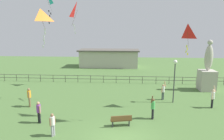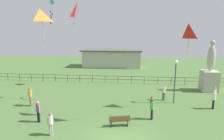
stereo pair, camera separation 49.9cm
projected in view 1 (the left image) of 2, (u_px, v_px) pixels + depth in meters
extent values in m
cube|color=#B2AD9E|center=(207.00, 80.00, 22.90)|extent=(1.70, 1.70, 2.31)
ellipsoid|color=#B2AD9E|center=(209.00, 58.00, 22.40)|extent=(0.90, 0.76, 2.90)
sphere|color=#B2AD9E|center=(210.00, 42.00, 22.07)|extent=(0.56, 0.56, 0.56)
cylinder|color=#38383D|center=(174.00, 83.00, 18.76)|extent=(0.10, 0.10, 3.77)
sphere|color=white|center=(175.00, 62.00, 18.36)|extent=(0.36, 0.36, 0.36)
cube|color=brown|center=(121.00, 120.00, 14.34)|extent=(1.55, 0.71, 0.06)
cube|color=brown|center=(121.00, 118.00, 14.12)|extent=(1.48, 0.38, 0.36)
cube|color=#333338|center=(113.00, 123.00, 14.30)|extent=(0.08, 0.36, 0.45)
cube|color=#333338|center=(129.00, 122.00, 14.46)|extent=(0.08, 0.36, 0.45)
cylinder|color=black|center=(152.00, 114.00, 15.41)|extent=(0.14, 0.14, 0.84)
cylinder|color=black|center=(153.00, 113.00, 15.56)|extent=(0.14, 0.14, 0.84)
cylinder|color=#4CB259|center=(153.00, 105.00, 15.35)|extent=(0.31, 0.31, 0.59)
sphere|color=brown|center=(153.00, 100.00, 15.27)|extent=(0.22, 0.22, 0.22)
cylinder|color=brown|center=(152.00, 99.00, 15.09)|extent=(0.21, 0.15, 0.57)
cylinder|color=brown|center=(154.00, 105.00, 15.54)|extent=(0.09, 0.09, 0.56)
cylinder|color=black|center=(40.00, 118.00, 14.76)|extent=(0.14, 0.14, 0.83)
cylinder|color=black|center=(39.00, 117.00, 14.87)|extent=(0.14, 0.14, 0.83)
cylinder|color=purple|center=(39.00, 108.00, 14.68)|extent=(0.30, 0.30, 0.59)
sphere|color=tan|center=(38.00, 103.00, 14.60)|extent=(0.22, 0.22, 0.22)
cylinder|color=tan|center=(40.00, 110.00, 14.55)|extent=(0.09, 0.09, 0.56)
cylinder|color=tan|center=(37.00, 108.00, 14.82)|extent=(0.09, 0.09, 0.56)
cylinder|color=brown|center=(30.00, 102.00, 17.90)|extent=(0.15, 0.15, 0.87)
cylinder|color=brown|center=(30.00, 102.00, 18.06)|extent=(0.15, 0.15, 0.87)
cylinder|color=orange|center=(29.00, 94.00, 17.84)|extent=(0.32, 0.32, 0.62)
sphere|color=#8C6647|center=(29.00, 89.00, 17.75)|extent=(0.23, 0.23, 0.23)
cylinder|color=#8C6647|center=(29.00, 95.00, 17.64)|extent=(0.10, 0.10, 0.59)
cylinder|color=#8C6647|center=(29.00, 94.00, 18.04)|extent=(0.10, 0.10, 0.59)
cylinder|color=#3F4C47|center=(163.00, 96.00, 19.84)|extent=(0.14, 0.14, 0.80)
cylinder|color=#3F4C47|center=(162.00, 96.00, 19.75)|extent=(0.14, 0.14, 0.80)
cylinder|color=white|center=(163.00, 89.00, 19.67)|extent=(0.29, 0.29, 0.56)
sphere|color=tan|center=(163.00, 85.00, 19.59)|extent=(0.21, 0.21, 0.21)
cylinder|color=tan|center=(165.00, 84.00, 19.65)|extent=(0.22, 0.24, 0.54)
cylinder|color=tan|center=(162.00, 90.00, 19.56)|extent=(0.09, 0.09, 0.54)
cylinder|color=#99999E|center=(52.00, 131.00, 12.89)|extent=(0.13, 0.13, 0.79)
cylinder|color=#99999E|center=(54.00, 130.00, 13.02)|extent=(0.13, 0.13, 0.79)
cylinder|color=white|center=(52.00, 121.00, 12.83)|extent=(0.29, 0.29, 0.56)
sphere|color=#8C6647|center=(52.00, 115.00, 12.75)|extent=(0.21, 0.21, 0.21)
cylinder|color=#8C6647|center=(50.00, 122.00, 12.67)|extent=(0.09, 0.09, 0.53)
cylinder|color=#8C6647|center=(55.00, 120.00, 12.99)|extent=(0.09, 0.09, 0.53)
cylinder|color=black|center=(212.00, 103.00, 17.77)|extent=(0.15, 0.15, 0.86)
cylinder|color=black|center=(212.00, 103.00, 17.65)|extent=(0.15, 0.15, 0.86)
cylinder|color=white|center=(213.00, 95.00, 17.57)|extent=(0.31, 0.31, 0.61)
sphere|color=beige|center=(213.00, 91.00, 17.49)|extent=(0.23, 0.23, 0.23)
cylinder|color=beige|center=(215.00, 89.00, 17.59)|extent=(0.26, 0.22, 0.58)
cylinder|color=beige|center=(212.00, 96.00, 17.42)|extent=(0.09, 0.09, 0.58)
pyramid|color=orange|center=(41.00, 16.00, 13.56)|extent=(1.10, 1.14, 0.88)
cylinder|color=#4C381E|center=(43.00, 23.00, 13.45)|extent=(0.45, 0.40, 0.88)
cube|color=white|center=(45.00, 30.00, 13.58)|extent=(0.08, 0.03, 0.20)
cube|color=white|center=(45.00, 33.00, 13.62)|extent=(0.08, 0.05, 0.20)
cube|color=white|center=(44.00, 36.00, 13.63)|extent=(0.12, 0.03, 0.21)
cube|color=white|center=(44.00, 40.00, 13.66)|extent=(0.11, 0.02, 0.21)
cube|color=white|center=(44.00, 43.00, 13.71)|extent=(0.12, 0.01, 0.21)
cube|color=white|center=(43.00, 46.00, 13.72)|extent=(0.10, 0.02, 0.21)
pyramid|color=red|center=(187.00, 32.00, 16.45)|extent=(1.03, 0.94, 1.24)
cylinder|color=#4C381E|center=(188.00, 39.00, 16.73)|extent=(0.29, 0.38, 1.24)
cube|color=yellow|center=(187.00, 46.00, 16.82)|extent=(0.09, 0.04, 0.20)
cube|color=yellow|center=(187.00, 49.00, 16.90)|extent=(0.09, 0.05, 0.20)
cube|color=yellow|center=(186.00, 52.00, 16.89)|extent=(0.09, 0.05, 0.20)
cube|color=yellow|center=(188.00, 54.00, 17.01)|extent=(0.09, 0.04, 0.20)
cylinder|color=#4C381E|center=(49.00, 4.00, 19.31)|extent=(0.43, 0.31, 1.32)
cube|color=black|center=(49.00, 11.00, 19.41)|extent=(0.10, 0.04, 0.20)
cube|color=black|center=(51.00, 14.00, 19.52)|extent=(0.10, 0.03, 0.21)
cube|color=black|center=(50.00, 16.00, 19.52)|extent=(0.11, 0.04, 0.21)
cube|color=black|center=(49.00, 18.00, 19.55)|extent=(0.11, 0.02, 0.21)
cube|color=black|center=(50.00, 21.00, 19.59)|extent=(0.11, 0.02, 0.21)
cube|color=black|center=(49.00, 23.00, 19.61)|extent=(0.09, 0.05, 0.20)
pyramid|color=red|center=(78.00, 10.00, 18.02)|extent=(0.73, 0.83, 1.39)
cylinder|color=#4C381E|center=(75.00, 18.00, 18.22)|extent=(0.62, 0.10, 1.39)
cube|color=white|center=(74.00, 25.00, 18.31)|extent=(0.11, 0.02, 0.21)
cube|color=white|center=(75.00, 28.00, 18.39)|extent=(0.11, 0.03, 0.21)
cube|color=white|center=(74.00, 30.00, 18.41)|extent=(0.11, 0.04, 0.21)
cube|color=white|center=(75.00, 33.00, 18.48)|extent=(0.11, 0.02, 0.21)
cylinder|color=#4C4742|center=(4.00, 77.00, 27.23)|extent=(0.06, 0.06, 0.95)
cylinder|color=#4C4742|center=(16.00, 78.00, 27.11)|extent=(0.06, 0.06, 0.95)
cylinder|color=#4C4742|center=(29.00, 78.00, 26.99)|extent=(0.06, 0.06, 0.95)
cylinder|color=#4C4742|center=(40.00, 78.00, 26.88)|extent=(0.06, 0.06, 0.95)
cylinder|color=#4C4742|center=(53.00, 78.00, 26.75)|extent=(0.06, 0.06, 0.95)
cylinder|color=#4C4742|center=(65.00, 79.00, 26.64)|extent=(0.06, 0.06, 0.95)
cylinder|color=#4C4742|center=(78.00, 79.00, 26.52)|extent=(0.06, 0.06, 0.95)
cylinder|color=#4C4742|center=(91.00, 79.00, 26.40)|extent=(0.06, 0.06, 0.95)
cylinder|color=#4C4742|center=(103.00, 79.00, 26.28)|extent=(0.06, 0.06, 0.95)
cylinder|color=#4C4742|center=(116.00, 79.00, 26.16)|extent=(0.06, 0.06, 0.95)
cylinder|color=#4C4742|center=(130.00, 80.00, 26.04)|extent=(0.06, 0.06, 0.95)
cylinder|color=#4C4742|center=(142.00, 80.00, 25.92)|extent=(0.06, 0.06, 0.95)
cylinder|color=#4C4742|center=(156.00, 80.00, 25.80)|extent=(0.06, 0.06, 0.95)
cylinder|color=#4C4742|center=(169.00, 80.00, 25.68)|extent=(0.06, 0.06, 0.95)
cylinder|color=#4C4742|center=(183.00, 81.00, 25.56)|extent=(0.06, 0.06, 0.95)
cylinder|color=#4C4742|center=(196.00, 81.00, 25.44)|extent=(0.06, 0.06, 0.95)
cylinder|color=#4C4742|center=(210.00, 81.00, 25.33)|extent=(0.06, 0.06, 0.95)
cylinder|color=#4C4742|center=(224.00, 81.00, 25.21)|extent=(0.06, 0.06, 0.95)
cube|color=#4C4742|center=(124.00, 76.00, 26.00)|extent=(36.00, 0.05, 0.05)
cube|color=#4C4742|center=(124.00, 80.00, 26.09)|extent=(36.00, 0.05, 0.05)
cube|color=#B7B2A3|center=(109.00, 59.00, 37.85)|extent=(10.59, 4.03, 3.01)
cube|color=#59544C|center=(109.00, 50.00, 37.53)|extent=(11.19, 4.63, 0.24)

